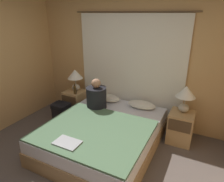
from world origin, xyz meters
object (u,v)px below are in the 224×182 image
object	(u,v)px
lamp_right	(186,95)
pillow_left	(107,98)
nightstand_left	(75,103)
person_left_in_bed	(96,96)
pillow_right	(142,105)
backpack_on_floor	(62,112)
lamp_left	(75,76)
nightstand_right	(181,127)
laptop_on_bed	(67,143)
bed	(104,134)
beer_bottle_on_left_stand	(75,90)

from	to	relation	value
lamp_right	pillow_left	bearing A→B (deg)	178.75
nightstand_left	person_left_in_bed	xyz separation A→B (m)	(0.72, -0.28, 0.39)
pillow_right	backpack_on_floor	distance (m)	1.62
pillow_left	person_left_in_bed	xyz separation A→B (m)	(-0.03, -0.37, 0.16)
lamp_left	lamp_right	size ratio (longest dim) A/B	1.00
nightstand_left	pillow_left	world-z (taller)	pillow_left
lamp_left	person_left_in_bed	distance (m)	0.82
nightstand_right	backpack_on_floor	world-z (taller)	nightstand_right
person_left_in_bed	lamp_left	bearing A→B (deg)	155.06
person_left_in_bed	nightstand_right	bearing A→B (deg)	10.31
backpack_on_floor	laptop_on_bed	bearing A→B (deg)	-46.01
laptop_on_bed	bed	bearing A→B (deg)	78.79
lamp_right	nightstand_right	bearing A→B (deg)	-90.00
lamp_right	backpack_on_floor	distance (m)	2.39
nightstand_left	nightstand_right	distance (m)	2.24
bed	lamp_right	distance (m)	1.51
nightstand_right	pillow_right	xyz separation A→B (m)	(-0.75, 0.09, 0.23)
pillow_right	backpack_on_floor	bearing A→B (deg)	-160.65
nightstand_left	beer_bottle_on_left_stand	distance (m)	0.40
bed	pillow_right	size ratio (longest dim) A/B	3.77
person_left_in_bed	backpack_on_floor	xyz separation A→B (m)	(-0.74, -0.16, -0.43)
lamp_left	nightstand_left	bearing A→B (deg)	-90.00
person_left_in_bed	beer_bottle_on_left_stand	bearing A→B (deg)	165.71
pillow_right	nightstand_right	bearing A→B (deg)	-7.00
nightstand_left	beer_bottle_on_left_stand	xyz separation A→B (m)	(0.11, -0.12, 0.37)
laptop_on_bed	backpack_on_floor	size ratio (longest dim) A/B	0.82
bed	laptop_on_bed	xyz separation A→B (m)	(-0.15, -0.74, 0.27)
nightstand_right	pillow_right	distance (m)	0.79
person_left_in_bed	backpack_on_floor	size ratio (longest dim) A/B	1.31
bed	lamp_left	bearing A→B (deg)	145.18
nightstand_right	pillow_right	size ratio (longest dim) A/B	1.04
bed	pillow_left	distance (m)	0.93
pillow_left	lamp_right	bearing A→B (deg)	-1.25
nightstand_left	backpack_on_floor	world-z (taller)	nightstand_left
lamp_left	pillow_right	size ratio (longest dim) A/B	0.87
pillow_right	beer_bottle_on_left_stand	size ratio (longest dim) A/B	2.32
nightstand_left	backpack_on_floor	bearing A→B (deg)	-92.54
lamp_left	bed	bearing A→B (deg)	-34.82
nightstand_left	pillow_left	distance (m)	0.79
lamp_left	lamp_right	xyz separation A→B (m)	(2.24, 0.00, 0.00)
lamp_left	beer_bottle_on_left_stand	size ratio (longest dim) A/B	2.03
pillow_left	nightstand_right	bearing A→B (deg)	-3.56
beer_bottle_on_left_stand	pillow_right	bearing A→B (deg)	8.80
nightstand_left	laptop_on_bed	bearing A→B (deg)	-56.40
lamp_left	pillow_right	bearing A→B (deg)	1.25
bed	laptop_on_bed	distance (m)	0.80
pillow_left	laptop_on_bed	world-z (taller)	pillow_left
pillow_left	backpack_on_floor	bearing A→B (deg)	-145.60
beer_bottle_on_left_stand	laptop_on_bed	size ratio (longest dim) A/B	0.64
bed	nightstand_left	world-z (taller)	nightstand_left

